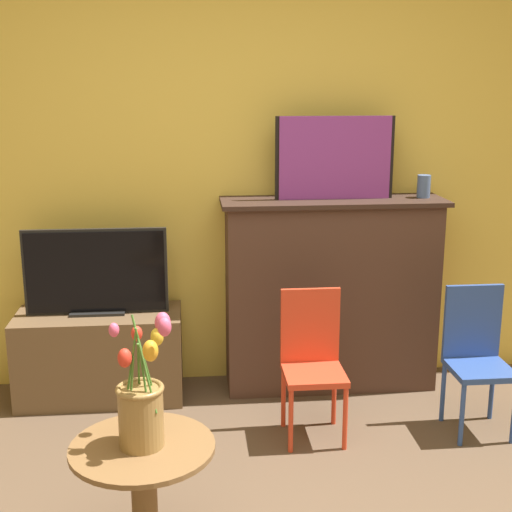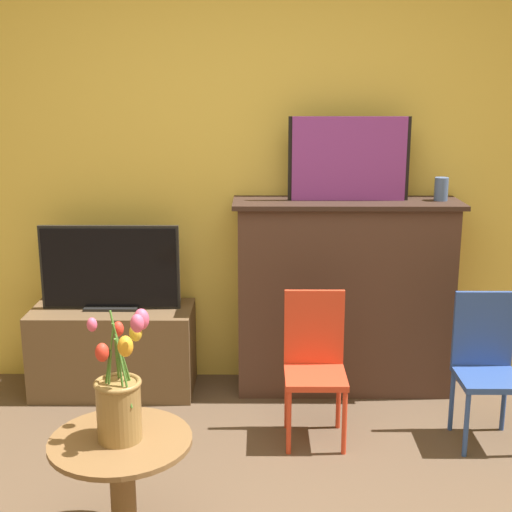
{
  "view_description": "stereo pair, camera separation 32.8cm",
  "coord_description": "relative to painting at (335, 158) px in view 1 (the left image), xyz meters",
  "views": [
    {
      "loc": [
        -0.28,
        -1.9,
        1.74
      ],
      "look_at": [
        0.02,
        1.27,
        0.95
      ],
      "focal_mm": 50.0,
      "sensor_mm": 36.0,
      "label": 1
    },
    {
      "loc": [
        0.04,
        -1.92,
        1.74
      ],
      "look_at": [
        0.02,
        1.27,
        0.95
      ],
      "focal_mm": 50.0,
      "sensor_mm": 36.0,
      "label": 2
    }
  ],
  "objects": [
    {
      "name": "wall_back",
      "position": [
        -0.52,
        0.19,
        0.03
      ],
      "size": [
        8.0,
        0.06,
        2.7
      ],
      "color": "#EAC651",
      "rests_on": "ground"
    },
    {
      "name": "painting",
      "position": [
        0.0,
        0.0,
        0.0
      ],
      "size": [
        0.66,
        0.03,
        0.45
      ],
      "color": "black",
      "rests_on": "fireplace_mantel"
    },
    {
      "name": "side_table",
      "position": [
        -0.99,
        -1.49,
        -1.02
      ],
      "size": [
        0.53,
        0.53,
        0.46
      ],
      "color": "brown",
      "rests_on": "ground"
    },
    {
      "name": "chair_red",
      "position": [
        -0.21,
        -0.58,
        -0.92
      ],
      "size": [
        0.3,
        0.3,
        0.74
      ],
      "color": "red",
      "rests_on": "ground"
    },
    {
      "name": "vase_tulips",
      "position": [
        -0.98,
        -1.49,
        -0.7
      ],
      "size": [
        0.22,
        0.25,
        0.51
      ],
      "color": "olive",
      "rests_on": "side_table"
    },
    {
      "name": "tv_stand",
      "position": [
        -1.31,
        -0.06,
        -1.08
      ],
      "size": [
        0.9,
        0.41,
        0.49
      ],
      "color": "brown",
      "rests_on": "ground"
    },
    {
      "name": "chair_blue",
      "position": [
        0.63,
        -0.6,
        -0.92
      ],
      "size": [
        0.3,
        0.3,
        0.74
      ],
      "color": "#2D4C99",
      "rests_on": "ground"
    },
    {
      "name": "mantel_candle",
      "position": [
        0.51,
        -0.01,
        -0.16
      ],
      "size": [
        0.07,
        0.07,
        0.13
      ],
      "color": "#4C6699",
      "rests_on": "fireplace_mantel"
    },
    {
      "name": "tv_monitor",
      "position": [
        -1.31,
        -0.06,
        -0.6
      ],
      "size": [
        0.77,
        0.12,
        0.47
      ],
      "color": "black",
      "rests_on": "tv_stand"
    },
    {
      "name": "fireplace_mantel",
      "position": [
        -0.01,
        -0.01,
        -0.76
      ],
      "size": [
        1.24,
        0.37,
        1.1
      ],
      "color": "#4C3328",
      "rests_on": "ground"
    }
  ]
}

